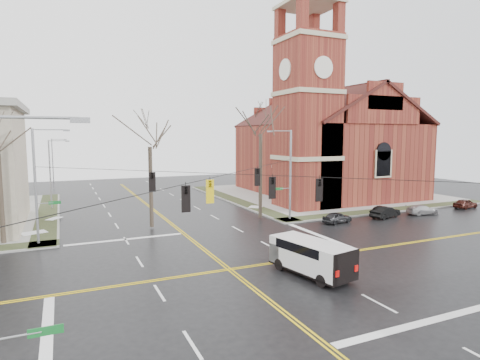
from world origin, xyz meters
name	(u,v)px	position (x,y,z in m)	size (l,w,h in m)	color
ground	(229,269)	(0.00, 0.00, 0.00)	(120.00, 120.00, 0.00)	black
sidewalks	(229,268)	(0.00, 0.00, 0.08)	(80.00, 80.00, 0.17)	gray
road_markings	(229,269)	(0.00, 0.00, 0.01)	(100.00, 100.00, 0.01)	gold
church	(322,137)	(24.76, 24.78, 8.43)	(24.28, 27.48, 27.50)	maroon
signal_pole_ne	(289,172)	(11.32, 11.50, 4.95)	(2.75, 0.22, 9.00)	gray
signal_pole_nw	(38,183)	(-11.32, 11.50, 4.95)	(2.75, 0.22, 9.00)	gray
span_wires	(229,174)	(0.00, 0.00, 6.20)	(23.02, 23.02, 0.03)	black
traffic_signals	(233,187)	(0.00, -0.67, 5.45)	(8.21, 8.26, 1.30)	black
streetlight_north_a	(51,171)	(-10.65, 28.00, 4.47)	(2.30, 0.20, 8.00)	gray
streetlight_north_b	(54,161)	(-10.65, 48.00, 4.47)	(2.30, 0.20, 8.00)	gray
cargo_van	(308,254)	(4.16, -2.77, 1.25)	(3.22, 5.88, 2.12)	white
parked_car_a	(337,217)	(15.05, 8.41, 0.55)	(1.31, 3.25, 1.11)	black
parked_car_b	(385,212)	(21.23, 8.39, 0.62)	(1.31, 3.76, 1.24)	black
parked_car_c	(422,210)	(26.29, 8.10, 0.52)	(1.46, 3.60, 1.04)	#AAA9AC
parked_car_d	(465,204)	(34.04, 8.74, 0.57)	(1.34, 3.33, 1.13)	#3D1711
tree_nw_near	(150,141)	(-2.14, 13.61, 8.07)	(4.00, 4.00, 11.14)	#393124
tree_ne	(261,128)	(9.07, 13.38, 9.33)	(4.00, 4.00, 12.91)	#393124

